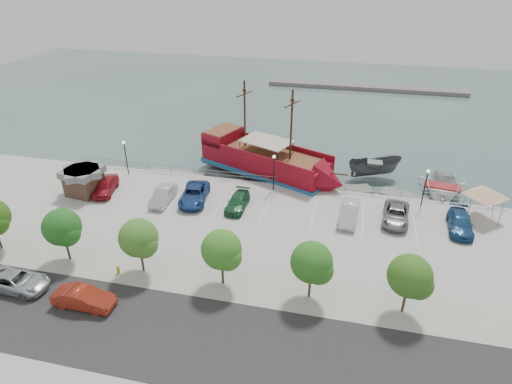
# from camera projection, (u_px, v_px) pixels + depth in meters

# --- Properties ---
(ground) EXTENTS (160.00, 160.00, 0.00)m
(ground) POSITION_uv_depth(u_px,v_px,m) (261.00, 228.00, 43.61)
(ground) COLOR #3A5450
(street) EXTENTS (100.00, 8.00, 0.04)m
(street) POSITION_uv_depth(u_px,v_px,m) (212.00, 342.00, 29.49)
(street) COLOR #272727
(street) RESTS_ON land_slab
(sidewalk) EXTENTS (100.00, 4.00, 0.05)m
(sidewalk) POSITION_uv_depth(u_px,v_px,m) (235.00, 285.00, 34.60)
(sidewalk) COLOR #9B9988
(sidewalk) RESTS_ON land_slab
(seawall_railing) EXTENTS (50.00, 0.06, 1.00)m
(seawall_railing) POSITION_uv_depth(u_px,v_px,m) (276.00, 180.00, 49.51)
(seawall_railing) COLOR slate
(seawall_railing) RESTS_ON land_slab
(far_shore) EXTENTS (40.00, 3.00, 0.80)m
(far_shore) POSITION_uv_depth(u_px,v_px,m) (365.00, 87.00, 88.30)
(far_shore) COLOR #6D645C
(far_shore) RESTS_ON ground
(pirate_ship) EXTENTS (19.41, 12.08, 12.12)m
(pirate_ship) POSITION_uv_depth(u_px,v_px,m) (274.00, 164.00, 52.12)
(pirate_ship) COLOR maroon
(pirate_ship) RESTS_ON ground
(patrol_boat) EXTENTS (7.02, 4.46, 2.55)m
(patrol_boat) POSITION_uv_depth(u_px,v_px,m) (374.00, 169.00, 52.69)
(patrol_boat) COLOR #45474A
(patrol_boat) RESTS_ON ground
(speedboat) EXTENTS (6.50, 8.30, 1.56)m
(speedboat) POSITION_uv_depth(u_px,v_px,m) (442.00, 189.00, 49.28)
(speedboat) COLOR silver
(speedboat) RESTS_ON ground
(dock_west) EXTENTS (7.02, 2.03, 0.40)m
(dock_west) POSITION_uv_depth(u_px,v_px,m) (177.00, 174.00, 53.85)
(dock_west) COLOR gray
(dock_west) RESTS_ON ground
(dock_mid) EXTENTS (7.70, 4.76, 0.43)m
(dock_mid) POSITION_uv_depth(u_px,v_px,m) (340.00, 192.00, 49.88)
(dock_mid) COLOR slate
(dock_mid) RESTS_ON ground
(dock_east) EXTENTS (7.38, 4.55, 0.41)m
(dock_east) POSITION_uv_depth(u_px,v_px,m) (413.00, 199.00, 48.30)
(dock_east) COLOR gray
(dock_east) RESTS_ON ground
(shed) EXTENTS (4.11, 4.11, 3.00)m
(shed) POSITION_uv_depth(u_px,v_px,m) (84.00, 180.00, 47.21)
(shed) COLOR #4F3626
(shed) RESTS_ON land_slab
(canopy_tent) EXTENTS (4.98, 4.98, 3.88)m
(canopy_tent) POSITION_uv_depth(u_px,v_px,m) (488.00, 187.00, 42.09)
(canopy_tent) COLOR slate
(canopy_tent) RESTS_ON land_slab
(street_van) EXTENTS (5.27, 2.56, 1.45)m
(street_van) POSITION_uv_depth(u_px,v_px,m) (17.00, 281.00, 33.94)
(street_van) COLOR #A5AAAF
(street_van) RESTS_ON street
(street_sedan) EXTENTS (4.74, 1.66, 1.56)m
(street_sedan) POSITION_uv_depth(u_px,v_px,m) (84.00, 298.00, 32.18)
(street_sedan) COLOR #9F2A18
(street_sedan) RESTS_ON street
(fire_hydrant) EXTENTS (0.26, 0.26, 0.75)m
(fire_hydrant) POSITION_uv_depth(u_px,v_px,m) (118.00, 270.00, 35.66)
(fire_hydrant) COLOR #C78E0F
(fire_hydrant) RESTS_ON sidewalk
(lamp_post_left) EXTENTS (0.36, 0.36, 4.28)m
(lamp_post_left) POSITION_uv_depth(u_px,v_px,m) (125.00, 152.00, 50.75)
(lamp_post_left) COLOR black
(lamp_post_left) RESTS_ON land_slab
(lamp_post_mid) EXTENTS (0.36, 0.36, 4.28)m
(lamp_post_mid) POSITION_uv_depth(u_px,v_px,m) (274.00, 166.00, 47.23)
(lamp_post_mid) COLOR black
(lamp_post_mid) RESTS_ON land_slab
(lamp_post_right) EXTENTS (0.36, 0.36, 4.28)m
(lamp_post_right) POSITION_uv_depth(u_px,v_px,m) (426.00, 181.00, 44.10)
(lamp_post_right) COLOR black
(lamp_post_right) RESTS_ON land_slab
(tree_b) EXTENTS (3.30, 3.20, 5.00)m
(tree_b) POSITION_uv_depth(u_px,v_px,m) (63.00, 229.00, 35.84)
(tree_b) COLOR #473321
(tree_b) RESTS_ON sidewalk
(tree_c) EXTENTS (3.30, 3.20, 5.00)m
(tree_c) POSITION_uv_depth(u_px,v_px,m) (140.00, 240.00, 34.47)
(tree_c) COLOR #473321
(tree_c) RESTS_ON sidewalk
(tree_d) EXTENTS (3.30, 3.20, 5.00)m
(tree_d) POSITION_uv_depth(u_px,v_px,m) (223.00, 251.00, 33.10)
(tree_d) COLOR #473321
(tree_d) RESTS_ON sidewalk
(tree_e) EXTENTS (3.30, 3.20, 5.00)m
(tree_e) POSITION_uv_depth(u_px,v_px,m) (313.00, 264.00, 31.74)
(tree_e) COLOR #473321
(tree_e) RESTS_ON sidewalk
(tree_f) EXTENTS (3.30, 3.20, 5.00)m
(tree_f) POSITION_uv_depth(u_px,v_px,m) (412.00, 278.00, 30.37)
(tree_f) COLOR #473321
(tree_f) RESTS_ON sidewalk
(parked_car_a) EXTENTS (2.89, 5.10, 1.64)m
(parked_car_a) POSITION_uv_depth(u_px,v_px,m) (105.00, 186.00, 47.70)
(parked_car_a) COLOR maroon
(parked_car_a) RESTS_ON land_slab
(parked_car_b) EXTENTS (1.74, 4.67, 1.52)m
(parked_car_b) POSITION_uv_depth(u_px,v_px,m) (163.00, 195.00, 45.94)
(parked_car_b) COLOR silver
(parked_car_b) RESTS_ON land_slab
(parked_car_c) EXTENTS (3.44, 6.04, 1.59)m
(parked_car_c) POSITION_uv_depth(u_px,v_px,m) (194.00, 194.00, 46.06)
(parked_car_c) COLOR navy
(parked_car_c) RESTS_ON land_slab
(parked_car_d) EXTENTS (1.98, 4.71, 1.36)m
(parked_car_d) POSITION_uv_depth(u_px,v_px,m) (238.00, 202.00, 44.86)
(parked_car_d) COLOR #225C36
(parked_car_d) RESTS_ON land_slab
(parked_car_f) EXTENTS (2.19, 5.21, 1.67)m
(parked_car_f) POSITION_uv_depth(u_px,v_px,m) (349.00, 212.00, 42.78)
(parked_car_f) COLOR silver
(parked_car_f) RESTS_ON land_slab
(parked_car_g) EXTENTS (2.99, 5.57, 1.49)m
(parked_car_g) POSITION_uv_depth(u_px,v_px,m) (396.00, 215.00, 42.57)
(parked_car_g) COLOR slate
(parked_car_g) RESTS_ON land_slab
(parked_car_h) EXTENTS (2.38, 5.28, 1.50)m
(parked_car_h) POSITION_uv_depth(u_px,v_px,m) (460.00, 223.00, 41.23)
(parked_car_h) COLOR navy
(parked_car_h) RESTS_ON land_slab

